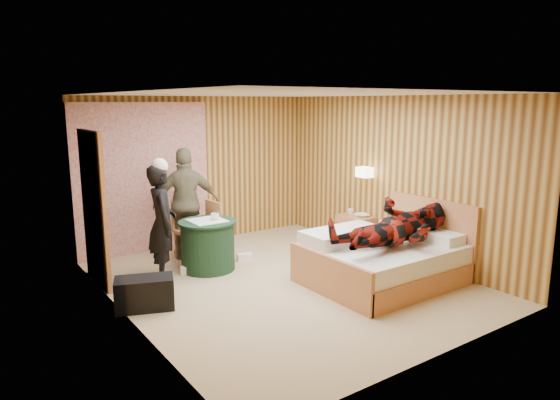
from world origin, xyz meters
TOP-DOWN VIEW (x-y plane):
  - floor at (0.00, 0.00)m, footprint 4.20×5.00m
  - ceiling at (0.00, 0.00)m, footprint 4.20×5.00m
  - wall_back at (0.00, 2.50)m, footprint 4.20×0.02m
  - wall_left at (-2.10, 0.00)m, footprint 0.02×5.00m
  - wall_right at (2.10, 0.00)m, footprint 0.02×5.00m
  - curtain at (-1.00, 2.43)m, footprint 2.20×0.08m
  - doorway at (-2.06, 1.40)m, footprint 0.06×0.90m
  - wall_lamp at (1.92, 0.45)m, footprint 0.26×0.24m
  - bed at (1.13, -0.75)m, footprint 1.97×1.53m
  - nightstand at (1.88, 0.57)m, footprint 0.43×0.58m
  - round_table at (-0.59, 1.05)m, footprint 0.83×0.83m
  - chair_far at (-0.59, 1.71)m, footprint 0.45×0.45m
  - chair_near at (-0.41, 1.39)m, footprint 0.45×0.45m
  - duffel_bag at (-1.85, 0.20)m, footprint 0.75×0.57m
  - sneaker_left at (-0.90, 1.02)m, footprint 0.28×0.17m
  - sneaker_right at (0.06, 1.11)m, footprint 0.25×0.14m
  - woman_standing at (-1.28, 1.00)m, footprint 0.52×0.66m
  - man_at_table at (-0.59, 1.74)m, footprint 1.09×0.72m
  - man_on_bed at (1.15, -0.98)m, footprint 0.86×0.67m
  - book_lower at (1.88, 0.52)m, footprint 0.20×0.24m
  - book_upper at (1.88, 0.52)m, footprint 0.22×0.26m
  - cup_nightstand at (1.88, 0.70)m, footprint 0.12×0.12m
  - cup_table at (-0.49, 1.00)m, footprint 0.16×0.16m

SIDE VIEW (x-z plane):
  - floor at x=0.00m, z-range -0.01..0.01m
  - sneaker_right at x=0.06m, z-range 0.00..0.11m
  - sneaker_left at x=-0.90m, z-range 0.00..0.11m
  - duffel_bag at x=-1.85m, z-range 0.00..0.38m
  - nightstand at x=1.88m, z-range 0.01..0.57m
  - bed at x=1.13m, z-range -0.22..0.83m
  - round_table at x=-0.59m, z-range 0.00..0.74m
  - chair_near at x=-0.41m, z-range 0.07..1.00m
  - chair_far at x=-0.59m, z-range 0.07..1.00m
  - book_lower at x=1.88m, z-range 0.56..0.58m
  - book_upper at x=1.88m, z-range 0.59..0.60m
  - cup_nightstand at x=1.88m, z-range 0.56..0.66m
  - cup_table at x=-0.49m, z-range 0.74..0.83m
  - woman_standing at x=-1.28m, z-range 0.00..1.60m
  - man_at_table at x=-0.59m, z-range 0.00..1.72m
  - man_on_bed at x=1.15m, z-range 0.07..1.84m
  - doorway at x=-2.06m, z-range 0.00..2.05m
  - curtain at x=-1.00m, z-range 0.00..2.40m
  - wall_back at x=0.00m, z-range 0.00..2.50m
  - wall_left at x=-2.10m, z-range 0.00..2.50m
  - wall_right at x=2.10m, z-range 0.00..2.50m
  - wall_lamp at x=1.92m, z-range 1.22..1.38m
  - ceiling at x=0.00m, z-range 2.50..2.50m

